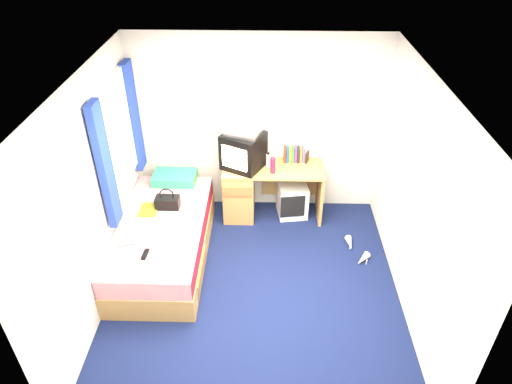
{
  "coord_description": "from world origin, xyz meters",
  "views": [
    {
      "loc": [
        0.12,
        -3.63,
        3.79
      ],
      "look_at": [
        -0.0,
        0.7,
        0.85
      ],
      "focal_mm": 32.0,
      "sensor_mm": 36.0,
      "label": 1
    }
  ],
  "objects_px": {
    "pillow": "(175,178)",
    "aerosol_can": "(268,161)",
    "water_bottle": "(129,241)",
    "colour_swatch_fan": "(161,247)",
    "bed": "(164,240)",
    "crt_tv": "(243,151)",
    "white_heels": "(356,251)",
    "handbag": "(168,202)",
    "magazine": "(149,210)",
    "pink_water_bottle": "(273,166)",
    "towel": "(168,230)",
    "picture_frame": "(307,157)",
    "storage_cube": "(292,199)",
    "desk": "(252,189)",
    "remote_control": "(145,254)",
    "vcr": "(243,131)"
  },
  "relations": [
    {
      "from": "white_heels",
      "to": "bed",
      "type": "bearing_deg",
      "value": -177.05
    },
    {
      "from": "magazine",
      "to": "desk",
      "type": "bearing_deg",
      "value": 29.88
    },
    {
      "from": "white_heels",
      "to": "water_bottle",
      "type": "bearing_deg",
      "value": -168.72
    },
    {
      "from": "crt_tv",
      "to": "water_bottle",
      "type": "bearing_deg",
      "value": -104.58
    },
    {
      "from": "crt_tv",
      "to": "vcr",
      "type": "bearing_deg",
      "value": 90.0
    },
    {
      "from": "handbag",
      "to": "pillow",
      "type": "bearing_deg",
      "value": 92.39
    },
    {
      "from": "crt_tv",
      "to": "water_bottle",
      "type": "xyz_separation_m",
      "value": [
        -1.18,
        -1.32,
        -0.41
      ]
    },
    {
      "from": "storage_cube",
      "to": "picture_frame",
      "type": "xyz_separation_m",
      "value": [
        0.18,
        0.14,
        0.58
      ]
    },
    {
      "from": "storage_cube",
      "to": "aerosol_can",
      "type": "xyz_separation_m",
      "value": [
        -0.33,
        -0.01,
        0.61
      ]
    },
    {
      "from": "pillow",
      "to": "water_bottle",
      "type": "distance_m",
      "value": 1.29
    },
    {
      "from": "vcr",
      "to": "white_heels",
      "type": "xyz_separation_m",
      "value": [
        1.42,
        -0.8,
        -1.22
      ]
    },
    {
      "from": "pillow",
      "to": "aerosol_can",
      "type": "distance_m",
      "value": 1.24
    },
    {
      "from": "handbag",
      "to": "white_heels",
      "type": "bearing_deg",
      "value": -3.31
    },
    {
      "from": "water_bottle",
      "to": "white_heels",
      "type": "distance_m",
      "value": 2.7
    },
    {
      "from": "bed",
      "to": "storage_cube",
      "type": "height_order",
      "value": "bed"
    },
    {
      "from": "pillow",
      "to": "remote_control",
      "type": "xyz_separation_m",
      "value": [
        -0.07,
        -1.43,
        -0.05
      ]
    },
    {
      "from": "bed",
      "to": "desk",
      "type": "bearing_deg",
      "value": 41.86
    },
    {
      "from": "pink_water_bottle",
      "to": "towel",
      "type": "height_order",
      "value": "pink_water_bottle"
    },
    {
      "from": "towel",
      "to": "white_heels",
      "type": "xyz_separation_m",
      "value": [
        2.2,
        0.33,
        -0.55
      ]
    },
    {
      "from": "desk",
      "to": "remote_control",
      "type": "height_order",
      "value": "desk"
    },
    {
      "from": "colour_swatch_fan",
      "to": "aerosol_can",
      "type": "bearing_deg",
      "value": 49.95
    },
    {
      "from": "storage_cube",
      "to": "crt_tv",
      "type": "xyz_separation_m",
      "value": [
        -0.65,
        -0.01,
        0.75
      ]
    },
    {
      "from": "colour_swatch_fan",
      "to": "vcr",
      "type": "bearing_deg",
      "value": 58.8
    },
    {
      "from": "colour_swatch_fan",
      "to": "pillow",
      "type": "bearing_deg",
      "value": 93.23
    },
    {
      "from": "desk",
      "to": "towel",
      "type": "relative_size",
      "value": 4.14
    },
    {
      "from": "aerosol_can",
      "to": "white_heels",
      "type": "xyz_separation_m",
      "value": [
        1.1,
        -0.8,
        -0.8
      ]
    },
    {
      "from": "magazine",
      "to": "bed",
      "type": "bearing_deg",
      "value": -48.69
    },
    {
      "from": "desk",
      "to": "crt_tv",
      "type": "relative_size",
      "value": 2.11
    },
    {
      "from": "crt_tv",
      "to": "towel",
      "type": "bearing_deg",
      "value": -97.56
    },
    {
      "from": "pillow",
      "to": "white_heels",
      "type": "relative_size",
      "value": 1.08
    },
    {
      "from": "colour_swatch_fan",
      "to": "bed",
      "type": "bearing_deg",
      "value": 101.27
    },
    {
      "from": "desk",
      "to": "storage_cube",
      "type": "relative_size",
      "value": 2.76
    },
    {
      "from": "pillow",
      "to": "water_bottle",
      "type": "height_order",
      "value": "pillow"
    },
    {
      "from": "picture_frame",
      "to": "aerosol_can",
      "type": "xyz_separation_m",
      "value": [
        -0.51,
        -0.15,
        0.02
      ]
    },
    {
      "from": "magazine",
      "to": "towel",
      "type": "bearing_deg",
      "value": -52.91
    },
    {
      "from": "storage_cube",
      "to": "water_bottle",
      "type": "xyz_separation_m",
      "value": [
        -1.84,
        -1.33,
        0.34
      ]
    },
    {
      "from": "bed",
      "to": "picture_frame",
      "type": "xyz_separation_m",
      "value": [
        1.74,
        1.07,
        0.55
      ]
    },
    {
      "from": "towel",
      "to": "white_heels",
      "type": "height_order",
      "value": "towel"
    },
    {
      "from": "pink_water_bottle",
      "to": "white_heels",
      "type": "distance_m",
      "value": 1.47
    },
    {
      "from": "desk",
      "to": "magazine",
      "type": "bearing_deg",
      "value": -150.12
    },
    {
      "from": "towel",
      "to": "magazine",
      "type": "xyz_separation_m",
      "value": [
        -0.32,
        0.43,
        -0.04
      ]
    },
    {
      "from": "desk",
      "to": "handbag",
      "type": "height_order",
      "value": "handbag"
    },
    {
      "from": "water_bottle",
      "to": "colour_swatch_fan",
      "type": "xyz_separation_m",
      "value": [
        0.36,
        -0.05,
        -0.03
      ]
    },
    {
      "from": "picture_frame",
      "to": "handbag",
      "type": "xyz_separation_m",
      "value": [
        -1.71,
        -0.78,
        -0.2
      ]
    },
    {
      "from": "vcr",
      "to": "pink_water_bottle",
      "type": "distance_m",
      "value": 0.57
    },
    {
      "from": "storage_cube",
      "to": "pillow",
      "type": "bearing_deg",
      "value": 173.91
    },
    {
      "from": "crt_tv",
      "to": "towel",
      "type": "relative_size",
      "value": 1.96
    },
    {
      "from": "crt_tv",
      "to": "water_bottle",
      "type": "distance_m",
      "value": 1.82
    },
    {
      "from": "handbag",
      "to": "colour_swatch_fan",
      "type": "relative_size",
      "value": 1.31
    },
    {
      "from": "handbag",
      "to": "towel",
      "type": "xyz_separation_m",
      "value": [
        0.1,
        -0.5,
        -0.03
      ]
    }
  ]
}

